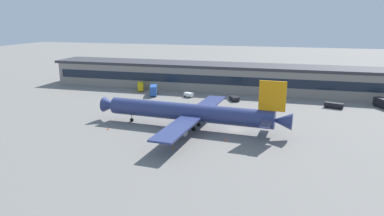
{
  "coord_description": "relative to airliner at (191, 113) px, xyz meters",
  "views": [
    {
      "loc": [
        13.51,
        -95.5,
        31.64
      ],
      "look_at": [
        -13.78,
        2.66,
        5.0
      ],
      "focal_mm": 32.65,
      "sensor_mm": 36.0,
      "label": 1
    }
  ],
  "objects": [
    {
      "name": "airliner",
      "position": [
        0.0,
        0.0,
        0.0
      ],
      "size": [
        58.06,
        49.92,
        15.4
      ],
      "color": "navy",
      "rests_on": "ground_plane"
    },
    {
      "name": "baggage_tug",
      "position": [
        -11.95,
        38.9,
        -3.64
      ],
      "size": [
        4.11,
        3.36,
        1.85
      ],
      "color": "white",
      "rests_on": "ground_plane"
    },
    {
      "name": "catering_truck",
      "position": [
        -26.94,
        38.07,
        -2.44
      ],
      "size": [
        4.76,
        7.65,
        4.15
      ],
      "color": "#2651A5",
      "rests_on": "ground_plane"
    },
    {
      "name": "stair_truck",
      "position": [
        -36.06,
        45.63,
        -2.75
      ],
      "size": [
        4.45,
        6.46,
        3.55
      ],
      "color": "yellow",
      "rests_on": "ground_plane"
    },
    {
      "name": "terminal_building",
      "position": [
        12.85,
        58.61,
        0.99
      ],
      "size": [
        189.74,
        18.19,
        11.39
      ],
      "color": "gray",
      "rests_on": "ground_plane"
    },
    {
      "name": "traffic_cone_2",
      "position": [
        0.11,
        -17.0,
        -4.43
      ],
      "size": [
        0.47,
        0.47,
        0.59
      ],
      "primitive_type": "cone",
      "color": "#F2590C",
      "rests_on": "ground_plane"
    },
    {
      "name": "follow_me_car",
      "position": [
        21.03,
        38.93,
        -3.64
      ],
      "size": [
        2.96,
        4.74,
        1.85
      ],
      "color": "black",
      "rests_on": "ground_plane"
    },
    {
      "name": "pushback_tractor",
      "position": [
        6.83,
        37.59,
        -3.68
      ],
      "size": [
        4.65,
        5.46,
        1.75
      ],
      "color": "black",
      "rests_on": "ground_plane"
    },
    {
      "name": "fuel_truck",
      "position": [
        60.22,
        40.78,
        -2.84
      ],
      "size": [
        6.52,
        8.7,
        3.35
      ],
      "color": "black",
      "rests_on": "ground_plane"
    },
    {
      "name": "traffic_cone_1",
      "position": [
        -22.92,
        -7.94,
        -4.4
      ],
      "size": [
        0.52,
        0.52,
        0.65
      ],
      "primitive_type": "cone",
      "color": "#F2590C",
      "rests_on": "ground_plane"
    },
    {
      "name": "ground_plane",
      "position": [
        12.85,
        1.4,
        -4.73
      ],
      "size": [
        600.0,
        600.0,
        0.0
      ],
      "primitive_type": "plane",
      "color": "slate"
    },
    {
      "name": "traffic_cone_0",
      "position": [
        11.66,
        -8.01,
        -4.42
      ],
      "size": [
        0.48,
        0.48,
        0.61
      ],
      "primitive_type": "cone",
      "color": "#F2590C",
      "rests_on": "ground_plane"
    },
    {
      "name": "belt_loader",
      "position": [
        43.04,
        35.91,
        -3.57
      ],
      "size": [
        6.7,
        3.69,
        1.95
      ],
      "color": "black",
      "rests_on": "ground_plane"
    }
  ]
}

